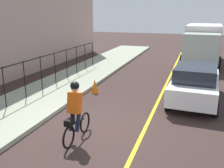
{
  "coord_description": "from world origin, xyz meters",
  "views": [
    {
      "loc": [
        -7.14,
        -3.01,
        3.69
      ],
      "look_at": [
        1.95,
        0.02,
        1.0
      ],
      "focal_mm": 41.14,
      "sensor_mm": 36.0,
      "label": 1
    }
  ],
  "objects": [
    {
      "name": "traffic_cone_near",
      "position": [
        3.58,
        1.42,
        0.33
      ],
      "size": [
        0.36,
        0.36,
        0.66
      ],
      "primitive_type": "cone",
      "color": "orange",
      "rests_on": "ground"
    },
    {
      "name": "lane_line_centre",
      "position": [
        0.0,
        -1.6,
        0.0
      ],
      "size": [
        36.0,
        0.12,
        0.01
      ],
      "primitive_type": "cube",
      "color": "yellow",
      "rests_on": "ground"
    },
    {
      "name": "iron_fence",
      "position": [
        1.0,
        3.8,
        1.26
      ],
      "size": [
        16.08,
        0.04,
        1.6
      ],
      "color": "black",
      "rests_on": "sidewalk"
    },
    {
      "name": "patrol_sedan",
      "position": [
        3.87,
        -3.05,
        0.82
      ],
      "size": [
        4.49,
        2.12,
        1.58
      ],
      "rotation": [
        0.0,
        0.0,
        -0.06
      ],
      "color": "white",
      "rests_on": "ground"
    },
    {
      "name": "sidewalk",
      "position": [
        0.0,
        3.4,
        0.07
      ],
      "size": [
        40.0,
        3.2,
        0.15
      ],
      "primitive_type": "cube",
      "color": "#969D84",
      "rests_on": "ground"
    },
    {
      "name": "ground_plane",
      "position": [
        0.0,
        0.0,
        0.0
      ],
      "size": [
        80.0,
        80.0,
        0.0
      ],
      "primitive_type": "plane",
      "color": "#362724"
    },
    {
      "name": "box_truck_background",
      "position": [
        12.95,
        -3.34,
        1.55
      ],
      "size": [
        6.81,
        2.77,
        2.78
      ],
      "rotation": [
        0.0,
        0.0,
        3.1
      ],
      "color": "silver",
      "rests_on": "ground"
    },
    {
      "name": "cyclist_lead",
      "position": [
        -0.93,
        0.18,
        0.91
      ],
      "size": [
        1.71,
        0.37,
        1.83
      ],
      "rotation": [
        0.0,
        0.0,
        -0.02
      ],
      "color": "black",
      "rests_on": "ground"
    }
  ]
}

